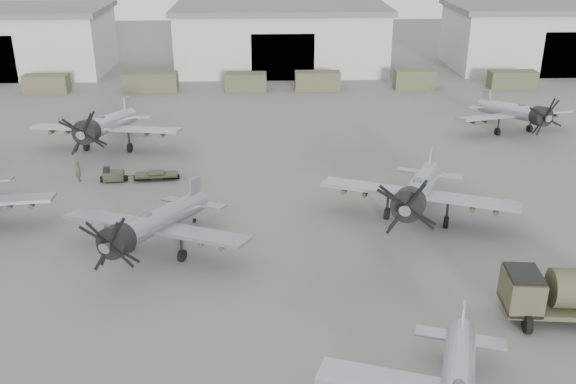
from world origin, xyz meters
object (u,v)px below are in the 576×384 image
(aircraft_mid_2, at_px, (418,191))
(aircraft_far_1, at_px, (517,112))
(ground_crew, at_px, (78,170))
(aircraft_far_0, at_px, (105,126))
(aircraft_mid_1, at_px, (152,224))
(tug_trailer, at_px, (130,175))

(aircraft_mid_2, xyz_separation_m, aircraft_far_1, (14.14, 19.59, -0.28))
(ground_crew, bearing_deg, aircraft_far_0, -24.14)
(aircraft_mid_1, height_order, aircraft_far_1, aircraft_mid_1)
(aircraft_mid_2, relative_size, ground_crew, 7.24)
(aircraft_mid_2, distance_m, aircraft_far_1, 24.16)
(aircraft_mid_2, height_order, tug_trailer, aircraft_mid_2)
(aircraft_mid_1, relative_size, ground_crew, 6.56)
(aircraft_mid_2, distance_m, aircraft_far_0, 29.24)
(aircraft_mid_1, height_order, aircraft_far_0, aircraft_far_0)
(aircraft_far_1, distance_m, ground_crew, 40.85)
(aircraft_mid_2, xyz_separation_m, ground_crew, (-25.24, 8.80, -1.54))
(aircraft_mid_1, distance_m, tug_trailer, 13.50)
(tug_trailer, xyz_separation_m, ground_crew, (-4.05, 0.02, 0.48))
(aircraft_mid_1, bearing_deg, tug_trailer, 129.56)
(aircraft_mid_1, bearing_deg, aircraft_far_0, 132.64)
(aircraft_far_0, bearing_deg, ground_crew, -87.69)
(aircraft_mid_1, distance_m, aircraft_far_1, 39.31)
(aircraft_mid_1, bearing_deg, aircraft_far_1, 59.54)
(aircraft_mid_2, distance_m, ground_crew, 26.77)
(aircraft_mid_2, bearing_deg, ground_crew, -177.17)
(aircraft_mid_1, xyz_separation_m, aircraft_mid_2, (17.29, 4.02, 0.23))
(aircraft_mid_1, bearing_deg, aircraft_mid_2, 35.72)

